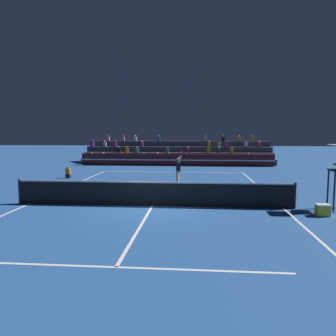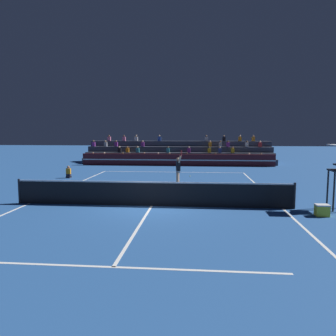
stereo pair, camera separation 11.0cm
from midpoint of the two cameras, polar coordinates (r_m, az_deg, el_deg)
ground_plane at (r=14.20m, az=-2.97°, el=-6.63°), size 120.00×120.00×0.00m
court_lines at (r=14.20m, az=-2.97°, el=-6.61°), size 11.10×23.90×0.01m
tennis_net at (r=14.09m, az=-2.98°, el=-4.47°), size 12.00×0.10×1.10m
sponsor_banner_wall at (r=30.60m, az=1.31°, el=1.42°), size 18.00×0.26×1.10m
bleacher_stand at (r=33.73m, az=1.64°, el=2.36°), size 18.88×3.80×2.83m
ball_kid_courtside at (r=23.58m, az=-17.14°, el=-0.88°), size 0.30×0.36×0.84m
tennis_player at (r=18.75m, az=1.62°, el=-0.41°), size 0.42×1.37×2.23m
tennis_ball at (r=23.33m, az=3.65°, el=-1.42°), size 0.07×0.07×0.07m
equipment_cooler at (r=13.80m, az=25.12°, el=-6.64°), size 0.50×0.38×0.45m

